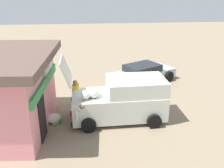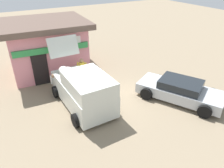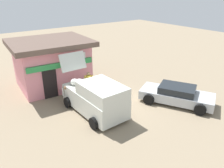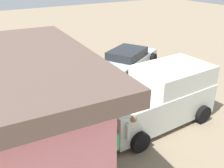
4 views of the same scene
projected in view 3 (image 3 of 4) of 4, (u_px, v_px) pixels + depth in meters
The scene contains 8 objects.
ground_plane at pixel (111, 107), 13.66m from camera, with size 60.00×60.00×0.00m, color gray.
storefront_bar at pixel (52, 63), 16.13m from camera, with size 5.73×5.06×3.40m.
delivery_van at pixel (96, 97), 12.66m from camera, with size 2.35×4.71×3.06m.
parked_sedan at pixel (177, 95), 13.97m from camera, with size 3.66×4.75×1.16m.
vendor_standing at pixel (89, 82), 14.70m from camera, with size 0.50×0.47×1.73m.
customer_bending at pixel (68, 91), 13.86m from camera, with size 0.73×0.73×1.31m.
unloaded_banana_pile at pixel (70, 91), 15.28m from camera, with size 0.70×0.85×0.45m.
paint_bucket at pixel (100, 90), 15.57m from camera, with size 0.34×0.34×0.36m, color silver.
Camera 3 is at (-7.05, -9.69, 6.72)m, focal length 35.59 mm.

